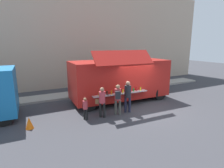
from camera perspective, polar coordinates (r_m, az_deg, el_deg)
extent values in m
plane|color=#38383D|center=(11.26, 9.78, -7.40)|extent=(60.00, 60.00, 0.00)
cube|color=#9E998E|center=(13.66, -18.04, -3.94)|extent=(28.00, 1.60, 0.15)
cube|color=#BEA68D|center=(17.17, -17.92, 13.80)|extent=(32.00, 2.40, 8.72)
cube|color=red|center=(12.21, 2.47, 1.71)|extent=(6.58, 2.73, 2.42)
cube|color=red|center=(10.25, 3.67, 8.28)|extent=(3.60, 0.99, 0.79)
cube|color=black|center=(10.83, 2.37, 1.88)|extent=(3.39, 0.22, 1.09)
cube|color=#B7B7BC|center=(10.84, 2.86, -2.95)|extent=(3.58, 0.48, 0.05)
cylinder|color=gold|center=(10.22, -4.09, -3.13)|extent=(0.06, 0.06, 0.22)
cylinder|color=green|center=(10.34, -2.65, -2.91)|extent=(0.06, 0.06, 0.23)
cylinder|color=black|center=(10.45, -1.56, -2.79)|extent=(0.06, 0.06, 0.21)
cylinder|color=orange|center=(10.50, -0.15, -2.64)|extent=(0.08, 0.08, 0.23)
cylinder|color=white|center=(10.63, 1.02, -2.39)|extent=(0.07, 0.07, 0.26)
cylinder|color=yellow|center=(10.75, 2.30, -2.22)|extent=(0.06, 0.06, 0.26)
cylinder|color=yellow|center=(10.87, 3.41, -2.25)|extent=(0.08, 0.08, 0.19)
cylinder|color=silver|center=(10.96, 4.65, -1.97)|extent=(0.06, 0.06, 0.26)
cylinder|color=red|center=(11.09, 5.95, -1.97)|extent=(0.08, 0.08, 0.20)
cylinder|color=green|center=(11.25, 6.80, -1.81)|extent=(0.07, 0.07, 0.19)
cylinder|color=red|center=(11.41, 7.77, -1.52)|extent=(0.08, 0.08, 0.24)
cylinder|color=yellow|center=(11.52, 8.93, -1.50)|extent=(0.07, 0.07, 0.20)
cube|color=black|center=(13.90, 14.26, 4.48)|extent=(0.16, 2.12, 1.07)
cylinder|color=black|center=(14.65, 9.26, -0.87)|extent=(0.90, 0.28, 0.90)
cylinder|color=black|center=(12.96, 14.76, -2.89)|extent=(0.90, 0.28, 0.90)
cylinder|color=black|center=(12.55, -10.32, -3.17)|extent=(0.90, 0.28, 0.90)
cylinder|color=black|center=(10.53, -7.16, -6.13)|extent=(0.90, 0.28, 0.90)
cube|color=black|center=(10.64, -28.32, 0.22)|extent=(0.17, 1.92, 0.93)
cylinder|color=black|center=(12.04, -29.99, -5.52)|extent=(0.84, 0.26, 0.84)
cylinder|color=black|center=(10.05, -30.96, -8.99)|extent=(0.84, 0.26, 0.84)
cone|color=orange|center=(9.25, -24.56, -11.08)|extent=(0.36, 0.36, 0.55)
cylinder|color=#2C5C39|center=(16.41, 10.17, 0.67)|extent=(0.60, 0.60, 0.98)
cylinder|color=#202237|center=(10.32, 4.24, -6.51)|extent=(0.14, 0.14, 0.88)
cylinder|color=#202237|center=(10.36, 5.55, -6.47)|extent=(0.14, 0.14, 0.88)
cylinder|color=black|center=(10.11, 4.98, -2.34)|extent=(0.37, 0.37, 0.67)
sphere|color=#9A6B54|center=(10.01, 5.03, 0.19)|extent=(0.25, 0.25, 0.25)
cylinder|color=#4A4A42|center=(9.99, 1.17, -7.31)|extent=(0.13, 0.13, 0.83)
cylinder|color=#4A4A42|center=(10.00, 2.45, -7.30)|extent=(0.13, 0.13, 0.83)
cylinder|color=#A83A40|center=(9.77, 1.84, -3.30)|extent=(0.34, 0.34, 0.62)
sphere|color=#996F4E|center=(9.66, 1.85, -0.86)|extent=(0.23, 0.23, 0.23)
cube|color=black|center=(9.51, 1.90, -3.55)|extent=(0.33, 0.29, 0.40)
cylinder|color=black|center=(9.67, -3.68, -8.10)|extent=(0.13, 0.13, 0.80)
cylinder|color=black|center=(9.60, -2.47, -8.24)|extent=(0.13, 0.13, 0.80)
cylinder|color=#BB3843|center=(9.41, -3.13, -4.18)|extent=(0.33, 0.33, 0.60)
sphere|color=#976E51|center=(9.30, -3.16, -1.75)|extent=(0.22, 0.22, 0.22)
cube|color=brown|center=(9.57, -4.60, -5.49)|extent=(0.23, 0.23, 0.23)
cylinder|color=black|center=(9.51, -8.70, -9.30)|extent=(0.09, 0.09, 0.57)
cylinder|color=black|center=(9.43, -7.95, -9.49)|extent=(0.09, 0.09, 0.57)
cylinder|color=#B43941|center=(9.29, -8.42, -6.51)|extent=(0.24, 0.24, 0.43)
sphere|color=#A1734D|center=(9.20, -8.48, -4.76)|extent=(0.16, 0.16, 0.16)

